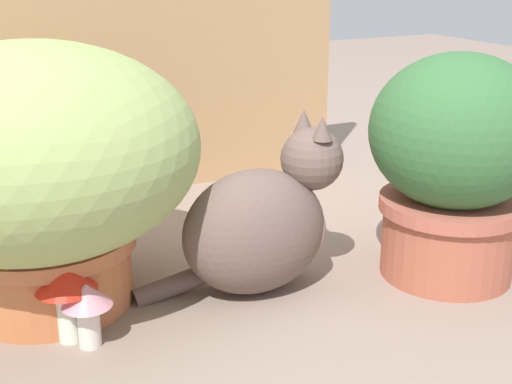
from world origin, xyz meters
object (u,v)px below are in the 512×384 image
object	(u,v)px
grass_planter	(37,162)
leafy_planter	(455,160)
cat	(263,223)
mushroom_ornament_red	(66,286)
mushroom_ornament_pink	(87,303)

from	to	relation	value
grass_planter	leafy_planter	xyz separation A→B (m)	(0.68, -0.21, -0.03)
leafy_planter	cat	xyz separation A→B (m)	(-0.33, 0.10, -0.10)
leafy_planter	mushroom_ornament_red	distance (m)	0.69
mushroom_ornament_pink	cat	bearing A→B (deg)	10.00
mushroom_ornament_pink	mushroom_ornament_red	xyz separation A→B (m)	(-0.02, 0.03, 0.02)
cat	mushroom_ornament_red	world-z (taller)	cat
grass_planter	mushroom_ornament_pink	world-z (taller)	grass_planter
grass_planter	leafy_planter	bearing A→B (deg)	-17.03
grass_planter	leafy_planter	size ratio (longest dim) A/B	1.28
leafy_planter	mushroom_ornament_pink	bearing A→B (deg)	176.40
grass_planter	mushroom_ornament_pink	size ratio (longest dim) A/B	5.06
cat	mushroom_ornament_pink	distance (m)	0.33
cat	mushroom_ornament_pink	bearing A→B (deg)	-170.00
mushroom_ornament_pink	grass_planter	bearing A→B (deg)	98.77
grass_planter	cat	distance (m)	0.39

